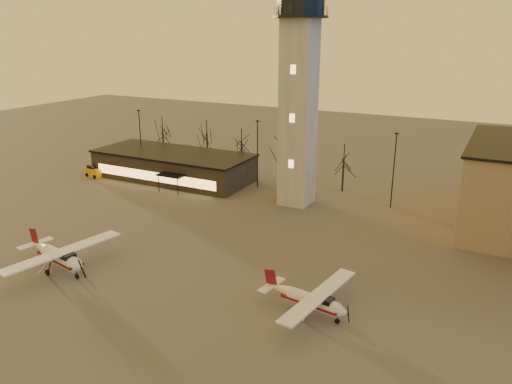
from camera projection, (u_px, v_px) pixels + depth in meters
ground at (161, 304)px, 43.20m from camera, size 220.00×220.00×0.00m
control_tower at (299, 82)px, 63.51m from camera, size 6.80×6.80×32.60m
terminal at (173, 165)px, 79.15m from camera, size 25.40×12.20×4.30m
light_poles at (303, 163)px, 67.51m from camera, size 58.50×12.25×10.14m
tree_row at (241, 139)px, 80.43m from camera, size 37.20×9.20×8.80m
cessna_front at (315, 305)px, 41.17m from camera, size 8.58×10.81×2.97m
cessna_rear at (62, 261)px, 48.66m from camera, size 9.77×12.29×3.38m
service_cart at (95, 172)px, 80.66m from camera, size 3.21×2.31×1.89m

